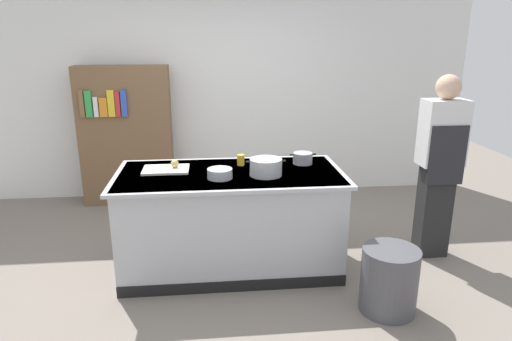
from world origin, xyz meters
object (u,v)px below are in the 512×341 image
Objects in this scene: stock_pot at (266,167)px; person_chef at (439,163)px; bookshelf at (126,136)px; juice_cup at (241,160)px; trash_bin at (389,280)px; mixing_bowl at (220,174)px; onion at (175,164)px; sauce_pan at (303,158)px.

person_chef is (1.63, 0.15, -0.06)m from stock_pot.
bookshelf is at bearing 43.90° from person_chef.
bookshelf is (-1.30, 1.58, -0.10)m from juice_cup.
mixing_bowl is at bearing 152.13° from trash_bin.
onion is 0.60m from juice_cup.
trash_bin is at bearing -27.87° from mixing_bowl.
bookshelf is at bearing 129.46° from juice_cup.
mixing_bowl reaches higher than trash_bin.
bookshelf is (-2.36, 2.62, 0.60)m from trash_bin.
mixing_bowl is (-0.78, -0.37, -0.01)m from sauce_pan.
sauce_pan reaches higher than trash_bin.
mixing_bowl is 2.03m from person_chef.
person_chef is at bearing -5.47° from juice_cup.
stock_pot is at bearing -59.54° from juice_cup.
sauce_pan reaches higher than onion.
mixing_bowl is 2.25m from bookshelf.
bookshelf is (-1.10, 1.95, -0.09)m from mixing_bowl.
sauce_pan is at bearing 115.02° from trash_bin.
onion is at bearing 71.12° from person_chef.
person_chef reaches higher than bookshelf.
sauce_pan is 2.46m from bookshelf.
trash_bin is at bearing -30.05° from onion.
onion is 0.21× the size of stock_pot.
sauce_pan reaches higher than juice_cup.
person_chef is (2.02, 0.20, -0.03)m from mixing_bowl.
mixing_bowl is 1.58m from trash_bin.
trash_bin is at bearing -47.99° from bookshelf.
person_chef is (2.41, -0.09, -0.04)m from onion.
juice_cup is 1.63m from trash_bin.
sauce_pan is 0.57m from juice_cup.
bookshelf is at bearing 139.79° from sauce_pan.
stock_pot is 3.40× the size of juice_cup.
mixing_bowl is at bearing -173.17° from stock_pot.
juice_cup is 0.06× the size of person_chef.
stock_pot is 0.50m from sauce_pan.
bookshelf is (-1.49, 1.91, -0.12)m from stock_pot.
bookshelf is at bearing 119.42° from mixing_bowl.
bookshelf reaches higher than mixing_bowl.
trash_bin is at bearing -39.43° from stock_pot.
juice_cup is (-0.19, 0.33, -0.02)m from stock_pot.
stock_pot is at bearing -140.09° from sauce_pan.
juice_cup reaches higher than trash_bin.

